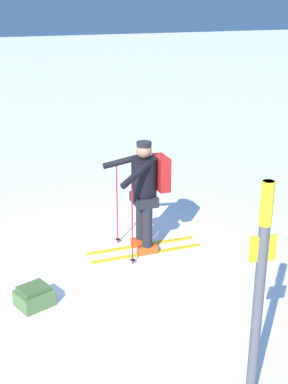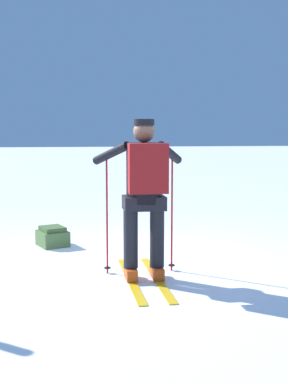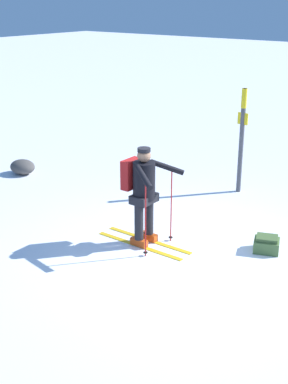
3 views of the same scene
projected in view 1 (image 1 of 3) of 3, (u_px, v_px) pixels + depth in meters
name	position (u px, v px, depth m)	size (l,w,h in m)	color
ground_plane	(107.00, 260.00, 7.69)	(80.00, 80.00, 0.00)	white
skier	(146.00, 188.00, 7.66)	(1.71, 1.01, 1.67)	gold
dropped_backpack	(34.00, 297.00, 6.55)	(0.51, 0.48, 0.26)	#4C6B38
trail_marker	(260.00, 279.00, 4.67)	(0.24, 0.11, 2.19)	#4C4C51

